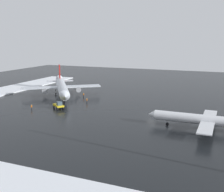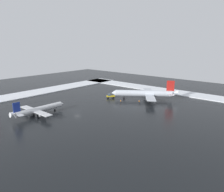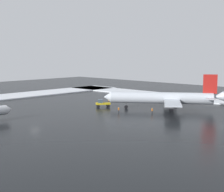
{
  "view_description": "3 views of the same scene",
  "coord_description": "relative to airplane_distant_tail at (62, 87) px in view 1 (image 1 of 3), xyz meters",
  "views": [
    {
      "loc": [
        19.62,
        -77.48,
        21.91
      ],
      "look_at": [
        -15.23,
        6.73,
        3.11
      ],
      "focal_mm": 45.0,
      "sensor_mm": 36.0,
      "label": 1
    },
    {
      "loc": [
        63.18,
        75.22,
        30.82
      ],
      "look_at": [
        -21.01,
        3.36,
        3.9
      ],
      "focal_mm": 35.0,
      "sensor_mm": 36.0,
      "label": 2
    },
    {
      "loc": [
        48.31,
        72.82,
        17.24
      ],
      "look_at": [
        -24.87,
        3.41,
        4.66
      ],
      "focal_mm": 55.0,
      "sensor_mm": 36.0,
      "label": 3
    }
  ],
  "objects": [
    {
      "name": "pushback_tug",
      "position": [
        9.72,
        -17.24,
        -2.34
      ],
      "size": [
        4.98,
        4.56,
        2.5
      ],
      "rotation": [
        0.0,
        0.0,
        5.62
      ],
      "color": "gold",
      "rests_on": "ground_plane"
    },
    {
      "name": "ground_crew_near_tug",
      "position": [
        8.43,
        1.74,
        -2.65
      ],
      "size": [
        0.36,
        0.36,
        1.71
      ],
      "rotation": [
        0.0,
        0.0,
        4.98
      ],
      "color": "black",
      "rests_on": "ground_plane"
    },
    {
      "name": "airplane_foreground_jet",
      "position": [
        53.09,
        -21.18,
        -1.08
      ],
      "size": [
        25.86,
        21.38,
        7.7
      ],
      "rotation": [
        0.0,
        0.0,
        3.14
      ],
      "color": "silver",
      "rests_on": "ground_plane"
    },
    {
      "name": "ground_plane",
      "position": [
        38.47,
        -12.66,
        -3.62
      ],
      "size": [
        240.0,
        240.0,
        0.0
      ],
      "primitive_type": "plane",
      "color": "black"
    },
    {
      "name": "airplane_distant_tail",
      "position": [
        0.0,
        0.0,
        0.0
      ],
      "size": [
        27.32,
        31.7,
        10.95
      ],
      "rotation": [
        0.0,
        0.0,
        5.34
      ],
      "color": "silver",
      "rests_on": "ground_plane"
    },
    {
      "name": "ground_crew_mid_apron",
      "position": [
        13.95,
        -6.22,
        -2.65
      ],
      "size": [
        0.36,
        0.36,
        1.71
      ],
      "rotation": [
        0.0,
        0.0,
        2.18
      ],
      "color": "black",
      "rests_on": "ground_plane"
    },
    {
      "name": "ground_crew_by_nose_gear",
      "position": [
        2.48,
        -21.4,
        -2.65
      ],
      "size": [
        0.36,
        0.36,
        1.71
      ],
      "rotation": [
        0.0,
        0.0,
        0.92
      ],
      "color": "black",
      "rests_on": "ground_plane"
    }
  ]
}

